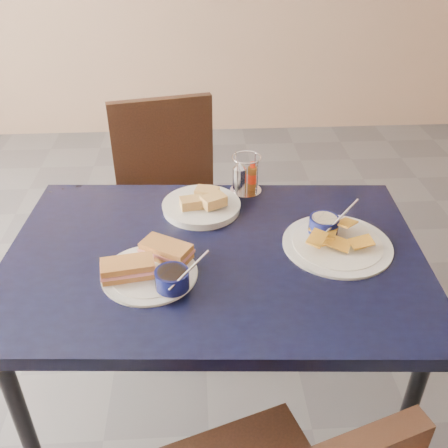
{
  "coord_description": "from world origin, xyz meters",
  "views": [
    {
      "loc": [
        -0.01,
        -1.39,
        1.62
      ],
      "look_at": [
        0.06,
        -0.18,
        0.82
      ],
      "focal_mm": 40.0,
      "sensor_mm": 36.0,
      "label": 1
    }
  ],
  "objects": [
    {
      "name": "condiment_caddy",
      "position": [
        0.15,
        0.13,
        0.81
      ],
      "size": [
        0.11,
        0.11,
        0.14
      ],
      "color": "silver",
      "rests_on": "dining_table"
    },
    {
      "name": "dining_table",
      "position": [
        0.03,
        -0.22,
        0.68
      ],
      "size": [
        1.26,
        0.88,
        0.75
      ],
      "color": "black",
      "rests_on": "ground"
    },
    {
      "name": "ground",
      "position": [
        0.0,
        0.0,
        0.0
      ],
      "size": [
        6.0,
        6.0,
        0.0
      ],
      "primitive_type": "plane",
      "color": "#535359",
      "rests_on": "ground"
    },
    {
      "name": "bread_basket",
      "position": [
        0.0,
        0.01,
        0.77
      ],
      "size": [
        0.25,
        0.25,
        0.07
      ],
      "color": "white",
      "rests_on": "dining_table"
    },
    {
      "name": "plantain_plate",
      "position": [
        0.39,
        -0.2,
        0.77
      ],
      "size": [
        0.32,
        0.32,
        0.12
      ],
      "color": "white",
      "rests_on": "dining_table"
    },
    {
      "name": "chair_far",
      "position": [
        -0.12,
        0.51,
        0.53
      ],
      "size": [
        0.51,
        0.5,
        0.92
      ],
      "color": "black",
      "rests_on": "ground"
    },
    {
      "name": "sandwich_plate",
      "position": [
        -0.14,
        -0.32,
        0.78
      ],
      "size": [
        0.3,
        0.27,
        0.12
      ],
      "color": "white",
      "rests_on": "dining_table"
    }
  ]
}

